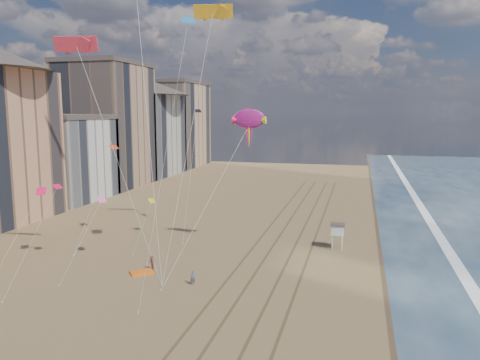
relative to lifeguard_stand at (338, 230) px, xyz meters
name	(u,v)px	position (x,y,z in m)	size (l,w,h in m)	color
wet_sand	(410,239)	(9.59, 7.42, -2.54)	(260.00, 260.00, 0.00)	#42301E
foam	(442,241)	(13.79, 7.42, -2.54)	(260.00, 260.00, 0.00)	white
tracks	(281,251)	(-6.86, -2.58, -2.54)	(7.68, 120.00, 0.01)	brown
buildings	(93,130)	(-55.14, 33.01, 11.01)	(34.72, 131.35, 29.00)	#C6B284
lifeguard_stand	(338,230)	(0.00, 0.00, 0.00)	(1.83, 1.83, 3.30)	silver
grounded_kite	(142,272)	(-20.20, -14.82, -2.41)	(2.40, 1.53, 0.27)	orange
show_kite	(249,119)	(-10.68, -4.32, 14.09)	(4.86, 7.74, 22.11)	#9F1871
kite_flyer_a	(193,278)	(-13.63, -16.51, -1.80)	(0.54, 0.36, 1.48)	#55576D
kite_flyer_b	(152,263)	(-19.67, -13.37, -1.74)	(0.78, 0.61, 1.61)	brown
small_kites	(129,135)	(-24.46, -8.66, 12.19)	(20.56, 18.59, 22.39)	#E73E13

